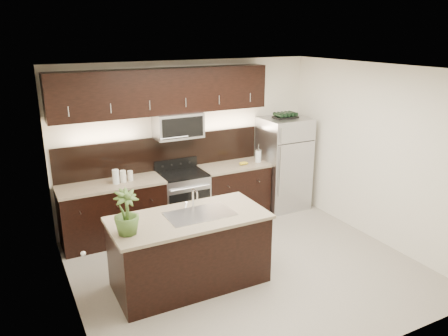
% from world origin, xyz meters
% --- Properties ---
extents(ground, '(4.50, 4.50, 0.00)m').
position_xyz_m(ground, '(0.00, 0.00, 0.00)').
color(ground, gray).
rests_on(ground, ground).
extents(room_walls, '(4.52, 4.02, 2.71)m').
position_xyz_m(room_walls, '(-0.11, -0.04, 1.70)').
color(room_walls, silver).
rests_on(room_walls, ground).
extents(counter_run, '(3.51, 0.65, 0.94)m').
position_xyz_m(counter_run, '(-0.46, 1.69, 0.47)').
color(counter_run, black).
rests_on(counter_run, ground).
extents(upper_fixtures, '(3.49, 0.40, 1.66)m').
position_xyz_m(upper_fixtures, '(-0.43, 1.84, 2.14)').
color(upper_fixtures, black).
rests_on(upper_fixtures, counter_run).
extents(island, '(1.96, 0.96, 0.94)m').
position_xyz_m(island, '(-0.84, 0.01, 0.47)').
color(island, black).
rests_on(island, ground).
extents(sink_faucet, '(0.84, 0.50, 0.28)m').
position_xyz_m(sink_faucet, '(-0.69, 0.02, 0.96)').
color(sink_faucet, silver).
rests_on(sink_faucet, island).
extents(refrigerator, '(0.81, 0.73, 1.67)m').
position_xyz_m(refrigerator, '(1.71, 1.63, 0.84)').
color(refrigerator, '#B2B2B7').
rests_on(refrigerator, ground).
extents(wine_rack, '(0.41, 0.26, 0.10)m').
position_xyz_m(wine_rack, '(1.71, 1.63, 1.72)').
color(wine_rack, black).
rests_on(wine_rack, refrigerator).
extents(plant, '(0.36, 0.36, 0.52)m').
position_xyz_m(plant, '(-1.65, -0.11, 1.20)').
color(plant, '#395622').
rests_on(plant, island).
extents(canisters, '(0.32, 0.14, 0.22)m').
position_xyz_m(canisters, '(-1.25, 1.66, 1.04)').
color(canisters, silver).
rests_on(canisters, counter_run).
extents(french_press, '(0.11, 0.11, 0.31)m').
position_xyz_m(french_press, '(1.17, 1.64, 1.06)').
color(french_press, silver).
rests_on(french_press, counter_run).
extents(bananas, '(0.18, 0.14, 0.05)m').
position_xyz_m(bananas, '(0.80, 1.61, 0.97)').
color(bananas, gold).
rests_on(bananas, counter_run).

